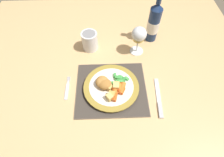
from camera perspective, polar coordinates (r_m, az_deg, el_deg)
ground_plane at (r=1.55m, az=-0.37°, el=-11.65°), size 6.00×6.00×0.00m
dining_table at (r=0.97m, az=-0.59°, el=3.84°), size 1.46×1.09×0.74m
placemat at (r=0.80m, az=0.08°, el=-3.26°), size 0.32×0.29×0.01m
dinner_plate at (r=0.79m, az=-0.39°, el=-2.82°), size 0.25×0.25×0.02m
breaded_croquettes at (r=0.77m, az=-3.00°, el=-1.31°), size 0.09×0.09×0.04m
green_beans_pile at (r=0.79m, az=2.18°, el=-0.82°), size 0.09×0.09×0.02m
glazed_carrots at (r=0.76m, az=2.29°, el=-3.68°), size 0.07×0.09×0.02m
fork at (r=0.82m, az=-14.43°, el=-3.54°), size 0.02×0.12×0.01m
table_knife at (r=0.79m, az=15.10°, el=-7.03°), size 0.03×0.20×0.01m
wine_glass at (r=0.88m, az=8.79°, el=13.75°), size 0.07×0.07×0.15m
bottle at (r=0.97m, az=13.46°, el=17.28°), size 0.06×0.06×0.27m
roast_potatoes at (r=0.75m, az=0.26°, el=-4.13°), size 0.06×0.09×0.03m
drinking_cup at (r=0.93m, az=-7.27°, el=12.17°), size 0.08×0.08×0.10m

